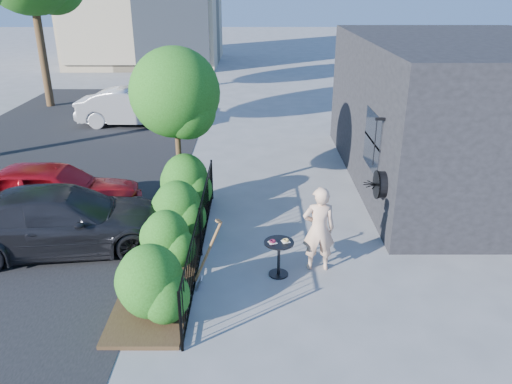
{
  "coord_description": "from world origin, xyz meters",
  "views": [
    {
      "loc": [
        -0.35,
        -9.27,
        5.34
      ],
      "look_at": [
        -0.34,
        0.6,
        1.2
      ],
      "focal_mm": 35.0,
      "sensor_mm": 36.0,
      "label": 1
    }
  ],
  "objects_px": {
    "car_darkgrey": "(63,220)",
    "woman": "(319,229)",
    "car_silver": "(133,107)",
    "patio_tree": "(178,98)",
    "car_red": "(52,192)",
    "cafe_table": "(279,252)",
    "shovel": "(206,259)"
  },
  "relations": [
    {
      "from": "patio_tree",
      "to": "car_darkgrey",
      "type": "bearing_deg",
      "value": -132.28
    },
    {
      "from": "patio_tree",
      "to": "woman",
      "type": "xyz_separation_m",
      "value": [
        3.13,
        -3.29,
        -1.88
      ]
    },
    {
      "from": "car_darkgrey",
      "to": "patio_tree",
      "type": "bearing_deg",
      "value": -50.9
    },
    {
      "from": "shovel",
      "to": "car_darkgrey",
      "type": "height_order",
      "value": "shovel"
    },
    {
      "from": "cafe_table",
      "to": "car_silver",
      "type": "xyz_separation_m",
      "value": [
        -5.37,
        11.37,
        0.22
      ]
    },
    {
      "from": "woman",
      "to": "car_silver",
      "type": "relative_size",
      "value": 0.4
    },
    {
      "from": "car_red",
      "to": "car_silver",
      "type": "relative_size",
      "value": 0.96
    },
    {
      "from": "patio_tree",
      "to": "shovel",
      "type": "relative_size",
      "value": 2.65
    },
    {
      "from": "patio_tree",
      "to": "woman",
      "type": "relative_size",
      "value": 2.23
    },
    {
      "from": "cafe_table",
      "to": "car_darkgrey",
      "type": "relative_size",
      "value": 0.17
    },
    {
      "from": "cafe_table",
      "to": "car_darkgrey",
      "type": "bearing_deg",
      "value": 166.52
    },
    {
      "from": "car_silver",
      "to": "car_darkgrey",
      "type": "height_order",
      "value": "car_silver"
    },
    {
      "from": "car_red",
      "to": "car_darkgrey",
      "type": "xyz_separation_m",
      "value": [
        0.79,
        -1.47,
        -0.04
      ]
    },
    {
      "from": "cafe_table",
      "to": "car_red",
      "type": "relative_size",
      "value": 0.19
    },
    {
      "from": "car_red",
      "to": "cafe_table",
      "type": "bearing_deg",
      "value": -116.37
    },
    {
      "from": "cafe_table",
      "to": "car_silver",
      "type": "bearing_deg",
      "value": 115.29
    },
    {
      "from": "car_darkgrey",
      "to": "woman",
      "type": "bearing_deg",
      "value": -107.57
    },
    {
      "from": "car_red",
      "to": "woman",
      "type": "bearing_deg",
      "value": -111.42
    },
    {
      "from": "cafe_table",
      "to": "woman",
      "type": "relative_size",
      "value": 0.44
    },
    {
      "from": "woman",
      "to": "car_darkgrey",
      "type": "xyz_separation_m",
      "value": [
        -5.35,
        0.84,
        -0.2
      ]
    },
    {
      "from": "woman",
      "to": "car_red",
      "type": "bearing_deg",
      "value": -21.95
    },
    {
      "from": "woman",
      "to": "shovel",
      "type": "height_order",
      "value": "woman"
    },
    {
      "from": "cafe_table",
      "to": "car_silver",
      "type": "distance_m",
      "value": 12.58
    },
    {
      "from": "patio_tree",
      "to": "cafe_table",
      "type": "relative_size",
      "value": 5.02
    },
    {
      "from": "cafe_table",
      "to": "shovel",
      "type": "bearing_deg",
      "value": -160.17
    },
    {
      "from": "car_red",
      "to": "car_darkgrey",
      "type": "distance_m",
      "value": 1.67
    },
    {
      "from": "cafe_table",
      "to": "patio_tree",
      "type": "bearing_deg",
      "value": 123.52
    },
    {
      "from": "shovel",
      "to": "car_red",
      "type": "bearing_deg",
      "value": 142.6
    },
    {
      "from": "car_silver",
      "to": "woman",
      "type": "bearing_deg",
      "value": -149.56
    },
    {
      "from": "woman",
      "to": "car_red",
      "type": "xyz_separation_m",
      "value": [
        -6.15,
        2.31,
        -0.16
      ]
    },
    {
      "from": "shovel",
      "to": "car_silver",
      "type": "xyz_separation_m",
      "value": [
        -4.01,
        11.86,
        0.07
      ]
    },
    {
      "from": "patio_tree",
      "to": "woman",
      "type": "height_order",
      "value": "patio_tree"
    }
  ]
}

